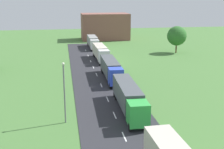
% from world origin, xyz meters
% --- Properties ---
extents(road, '(10.00, 140.00, 0.06)m').
position_xyz_m(road, '(0.00, 24.50, 0.03)').
color(road, '#2B2B30').
rests_on(road, ground).
extents(truck_second, '(2.80, 13.87, 3.56)m').
position_xyz_m(truck_second, '(2.19, 33.60, 2.12)').
color(truck_second, green).
rests_on(truck_second, road).
extents(truck_third, '(2.57, 13.24, 3.50)m').
position_xyz_m(truck_third, '(2.38, 50.17, 2.10)').
color(truck_third, blue).
rests_on(truck_third, road).
extents(truck_fourth, '(2.79, 12.44, 3.48)m').
position_xyz_m(truck_fourth, '(2.58, 67.44, 2.08)').
color(truck_fourth, white).
rests_on(truck_fourth, road).
extents(truck_fifth, '(2.57, 11.77, 3.44)m').
position_xyz_m(truck_fifth, '(2.46, 85.31, 2.05)').
color(truck_fifth, white).
rests_on(truck_fifth, road).
extents(lamppost_second, '(0.36, 0.36, 7.79)m').
position_xyz_m(lamppost_second, '(-6.50, 31.03, 4.37)').
color(lamppost_second, slate).
rests_on(lamppost_second, ground).
extents(tree_birch, '(5.36, 5.36, 7.45)m').
position_xyz_m(tree_birch, '(24.68, 74.00, 4.76)').
color(tree_birch, '#513823').
rests_on(tree_birch, ground).
extents(distant_building, '(16.83, 10.25, 9.32)m').
position_xyz_m(distant_building, '(8.81, 103.76, 4.66)').
color(distant_building, brown).
rests_on(distant_building, ground).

